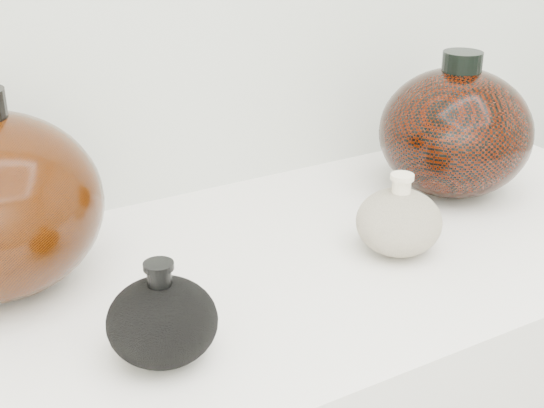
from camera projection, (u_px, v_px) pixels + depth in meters
black_gourd_vase at (162, 321)px, 0.72m from camera, size 0.12×0.12×0.10m
cream_gourd_vase at (399, 221)px, 0.92m from camera, size 0.12×0.12×0.10m
right_round_pot at (455, 132)px, 1.08m from camera, size 0.26×0.26×0.21m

